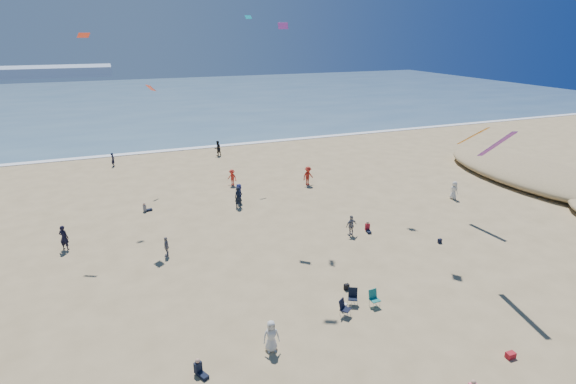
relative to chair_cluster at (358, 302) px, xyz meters
name	(u,v)px	position (x,y,z in m)	size (l,w,h in m)	color
ground	(312,381)	(-4.74, -4.13, -0.50)	(220.00, 220.00, 0.00)	tan
ocean	(142,100)	(-4.74, 90.87, -0.47)	(220.00, 100.00, 0.06)	#476B84
surf_line	(172,150)	(-4.74, 40.87, -0.46)	(220.00, 1.20, 0.08)	white
standing_flyers	(278,214)	(-0.06, 12.93, 0.40)	(34.12, 45.68, 1.95)	red
seated_group	(285,291)	(-3.39, 2.61, -0.08)	(16.90, 28.04, 0.84)	silver
chair_cluster	(358,302)	(0.00, 0.00, 0.00)	(2.74, 1.62, 1.00)	black
white_tote	(344,307)	(-0.78, 0.21, -0.30)	(0.35, 0.20, 0.40)	silver
black_backpack	(347,287)	(0.40, 2.04, -0.31)	(0.30, 0.22, 0.38)	black
cooler	(511,355)	(4.86, -6.26, -0.35)	(0.45, 0.30, 0.30)	#AA1822
navy_bag	(440,241)	(9.98, 5.20, -0.33)	(0.28, 0.18, 0.34)	black
kites_aloft	(385,50)	(5.69, 7.74, 13.28)	(47.94, 40.08, 28.36)	white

